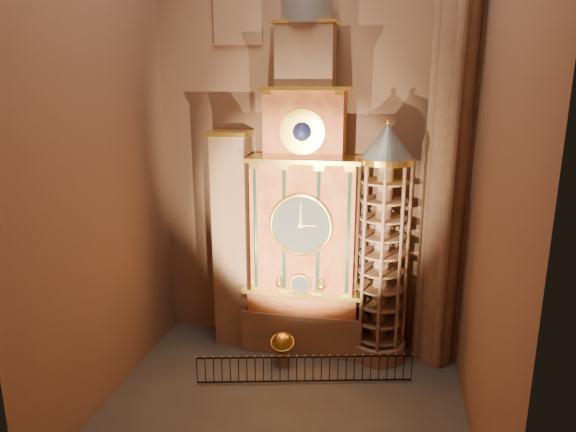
% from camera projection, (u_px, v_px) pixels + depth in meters
% --- Properties ---
extents(floor, '(14.00, 14.00, 0.00)m').
position_uv_depth(floor, '(283.00, 407.00, 20.04)').
color(floor, '#383330').
rests_on(floor, ground).
extents(wall_back, '(22.00, 0.00, 22.00)m').
position_uv_depth(wall_back, '(309.00, 112.00, 22.96)').
color(wall_back, brown).
rests_on(wall_back, floor).
extents(wall_left, '(0.00, 22.00, 22.00)m').
position_uv_depth(wall_left, '(93.00, 119.00, 18.56)').
color(wall_left, brown).
rests_on(wall_left, floor).
extents(wall_right, '(0.00, 22.00, 22.00)m').
position_uv_depth(wall_right, '(502.00, 125.00, 15.97)').
color(wall_right, brown).
rests_on(wall_right, floor).
extents(astronomical_clock, '(5.60, 2.41, 16.70)m').
position_uv_depth(astronomical_clock, '(305.00, 211.00, 23.07)').
color(astronomical_clock, '#8C634C').
rests_on(astronomical_clock, floor).
extents(portrait_tower, '(1.80, 1.60, 10.20)m').
position_uv_depth(portrait_tower, '(233.00, 239.00, 24.10)').
color(portrait_tower, '#8C634C').
rests_on(portrait_tower, floor).
extents(stair_turret, '(2.50, 2.50, 10.80)m').
position_uv_depth(stair_turret, '(382.00, 247.00, 22.53)').
color(stair_turret, '#8C634C').
rests_on(stair_turret, floor).
extents(gothic_pier, '(2.04, 2.04, 22.00)m').
position_uv_depth(gothic_pier, '(453.00, 115.00, 20.89)').
color(gothic_pier, '#8C634C').
rests_on(gothic_pier, floor).
extents(celestial_globe, '(1.16, 1.11, 1.55)m').
position_uv_depth(celestial_globe, '(282.00, 346.00, 22.83)').
color(celestial_globe, '#8C634C').
rests_on(celestial_globe, floor).
extents(iron_railing, '(8.82, 1.99, 1.19)m').
position_uv_depth(iron_railing, '(305.00, 369.00, 21.47)').
color(iron_railing, black).
rests_on(iron_railing, floor).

